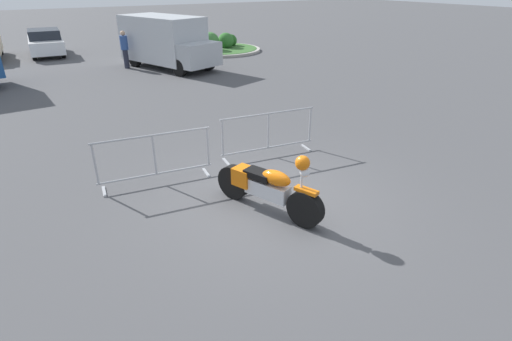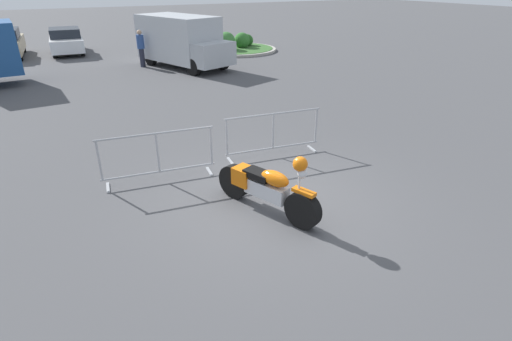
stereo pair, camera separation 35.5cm
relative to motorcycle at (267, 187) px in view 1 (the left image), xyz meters
The scene contains 8 objects.
ground_plane 0.61m from the motorcycle, 44.45° to the left, with size 120.00×120.00×0.00m, color #4C4C4F.
motorcycle is the anchor object (origin of this frame).
crowd_barrier_near 2.53m from the motorcycle, 122.86° to the left, with size 2.36×0.72×1.07m.
crowd_barrier_far 2.53m from the motorcycle, 57.13° to the left, with size 2.36×0.72×1.07m.
delivery_van 13.68m from the motorcycle, 77.65° to the left, with size 3.47×5.36×2.31m.
parked_car_white 20.09m from the motorcycle, 94.59° to the left, with size 1.87×4.14×1.38m.
pedestrian 14.33m from the motorcycle, 85.14° to the left, with size 0.48×0.48×1.69m.
planter_island 17.91m from the motorcycle, 66.48° to the left, with size 4.71×4.71×1.12m.
Camera 1 is at (-3.69, -5.56, 3.87)m, focal length 28.00 mm.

